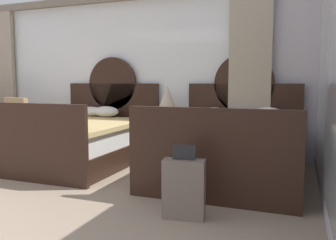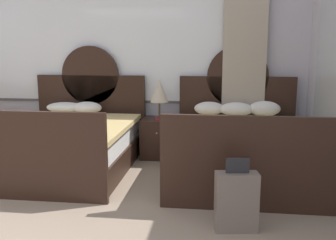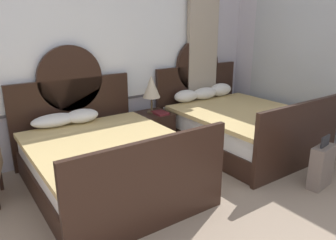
{
  "view_description": "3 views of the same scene",
  "coord_description": "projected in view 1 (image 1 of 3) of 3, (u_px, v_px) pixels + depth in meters",
  "views": [
    {
      "loc": [
        3.12,
        -1.23,
        1.19
      ],
      "look_at": [
        1.52,
        3.0,
        0.71
      ],
      "focal_mm": 37.15,
      "sensor_mm": 36.0,
      "label": 1
    },
    {
      "loc": [
        1.98,
        -1.48,
        1.56
      ],
      "look_at": [
        1.46,
        2.74,
        0.76
      ],
      "focal_mm": 39.61,
      "sensor_mm": 36.0,
      "label": 2
    },
    {
      "loc": [
        -1.35,
        -0.27,
        1.98
      ],
      "look_at": [
        1.05,
        3.18,
        0.65
      ],
      "focal_mm": 34.77,
      "sensor_mm": 36.0,
      "label": 3
    }
  ],
  "objects": [
    {
      "name": "wall_back_window",
      "position": [
        111.0,
        68.0,
        6.12
      ],
      "size": [
        6.74,
        0.22,
        2.7
      ],
      "color": "silver",
      "rests_on": "ground_plane"
    },
    {
      "name": "bed_near_window",
      "position": [
        80.0,
        139.0,
        5.19
      ],
      "size": [
        1.72,
        2.15,
        1.63
      ],
      "color": "black",
      "rests_on": "ground_plane"
    },
    {
      "name": "bed_near_mirror",
      "position": [
        231.0,
        149.0,
        4.41
      ],
      "size": [
        1.72,
        2.15,
        1.63
      ],
      "color": "black",
      "rests_on": "ground_plane"
    },
    {
      "name": "nightstand_between_beds",
      "position": [
        167.0,
        141.0,
        5.44
      ],
      "size": [
        0.5,
        0.52,
        0.58
      ],
      "color": "black",
      "rests_on": "ground_plane"
    },
    {
      "name": "table_lamp_on_nightstand",
      "position": [
        167.0,
        97.0,
        5.4
      ],
      "size": [
        0.27,
        0.27,
        0.58
      ],
      "color": "brown",
      "rests_on": "nightstand_between_beds"
    },
    {
      "name": "book_on_nightstand",
      "position": [
        168.0,
        122.0,
        5.29
      ],
      "size": [
        0.18,
        0.26,
        0.03
      ],
      "color": "maroon",
      "rests_on": "nightstand_between_beds"
    },
    {
      "name": "armchair_by_window_left",
      "position": [
        25.0,
        123.0,
        5.99
      ],
      "size": [
        0.67,
        0.67,
        0.94
      ],
      "color": "tan",
      "rests_on": "ground_plane"
    },
    {
      "name": "suitcase_on_floor",
      "position": [
        184.0,
        188.0,
        3.05
      ],
      "size": [
        0.39,
        0.21,
        0.66
      ],
      "color": "#75665B",
      "rests_on": "ground_plane"
    }
  ]
}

